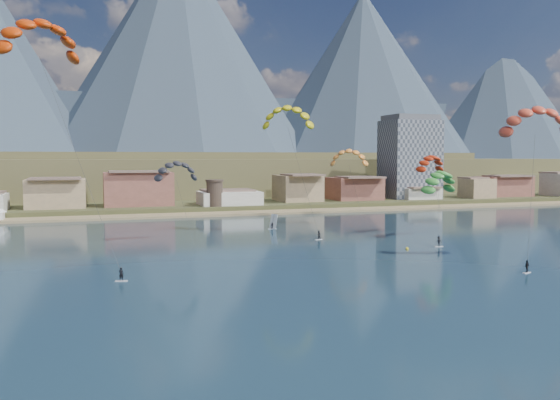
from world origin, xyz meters
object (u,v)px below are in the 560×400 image
windsurfer (273,224)px  buoy (407,249)px  watchtower (215,193)px  kitesurfer_yellow (288,114)px  kitesurfer_green (439,179)px  apartment_tower (410,157)px  kitesurfer_orange (536,117)px  kitesurfer_red (39,33)px

windsurfer → buoy: bearing=-68.2°
watchtower → kitesurfer_yellow: (6.58, -52.99, 21.53)m
watchtower → windsurfer: bearing=-83.9°
kitesurfer_yellow → kitesurfer_green: size_ratio=1.74×
apartment_tower → watchtower: 82.02m
windsurfer → buoy: 40.86m
watchtower → kitesurfer_orange: (36.06, -99.44, 18.32)m
apartment_tower → watchtower: apartment_tower is taller
apartment_tower → windsurfer: 97.82m
kitesurfer_green → kitesurfer_orange: bearing=-88.4°
kitesurfer_green → kitesurfer_yellow: bearing=146.4°
kitesurfer_red → buoy: 74.37m
apartment_tower → buoy: (-59.87, -98.38, -17.71)m
kitesurfer_orange → kitesurfer_green: size_ratio=1.58×
watchtower → kitesurfer_yellow: kitesurfer_yellow is taller
kitesurfer_yellow → kitesurfer_green: kitesurfer_yellow is taller
watchtower → kitesurfer_orange: kitesurfer_orange is taller
watchtower → windsurfer: 47.01m
buoy → kitesurfer_yellow: bearing=113.3°
buoy → apartment_tower: bearing=58.7°
watchtower → buoy: size_ratio=13.87×
kitesurfer_yellow → windsurfer: bearing=104.2°
kitesurfer_yellow → kitesurfer_orange: size_ratio=1.10×
watchtower → kitesurfer_yellow: 57.57m
apartment_tower → buoy: 116.52m
kitesurfer_orange → watchtower: bearing=109.9°
apartment_tower → kitesurfer_green: size_ratio=1.74×
watchtower → kitesurfer_red: 100.06m
kitesurfer_green → buoy: (-15.18, -12.32, -12.89)m
watchtower → kitesurfer_green: bearing=-63.9°
kitesurfer_red → buoy: (64.78, -0.11, -36.53)m
watchtower → kitesurfer_green: kitesurfer_green is taller
apartment_tower → buoy: size_ratio=51.60×
windsurfer → buoy: windsurfer is taller
kitesurfer_yellow → windsurfer: kitesurfer_yellow is taller
kitesurfer_red → kitesurfer_orange: kitesurfer_red is taller
kitesurfer_red → kitesurfer_orange: bearing=-10.6°
kitesurfer_orange → buoy: (-15.94, 15.06, -24.58)m
apartment_tower → kitesurfer_yellow: apartment_tower is taller
kitesurfer_green → buoy: bearing=-140.9°
kitesurfer_red → kitesurfer_yellow: (51.23, 31.28, -8.74)m
kitesurfer_green → apartment_tower: bearing=62.6°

